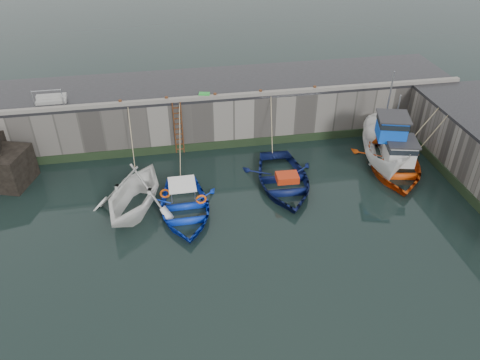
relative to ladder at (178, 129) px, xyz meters
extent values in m
plane|color=black|center=(2.00, -9.91, -1.59)|extent=(120.00, 120.00, 0.00)
cube|color=slate|center=(2.00, 2.59, -0.09)|extent=(30.00, 5.00, 3.00)
cube|color=black|center=(2.00, 2.59, 1.49)|extent=(30.00, 5.00, 0.16)
cube|color=slate|center=(2.00, 0.24, 1.67)|extent=(30.00, 0.30, 0.20)
cube|color=black|center=(2.00, 0.05, -1.34)|extent=(30.00, 0.08, 0.50)
cube|color=black|center=(13.96, -7.41, -1.34)|extent=(0.08, 15.00, 0.50)
cube|color=black|center=(-9.20, -1.51, -0.64)|extent=(2.96, 2.83, 1.90)
cylinder|color=#3F1E0F|center=(-0.22, 0.01, 0.01)|extent=(0.07, 0.07, 3.20)
cylinder|color=#3F1E0F|center=(0.22, 0.01, 0.01)|extent=(0.07, 0.07, 3.20)
cube|color=#3F1E0F|center=(0.00, -0.01, -1.34)|extent=(0.44, 0.06, 0.05)
cube|color=#3F1E0F|center=(0.00, -0.01, -1.01)|extent=(0.44, 0.06, 0.05)
cube|color=#3F1E0F|center=(0.00, -0.01, -0.68)|extent=(0.44, 0.06, 0.05)
cube|color=#3F1E0F|center=(0.00, -0.01, -0.35)|extent=(0.44, 0.06, 0.05)
cube|color=#3F1E0F|center=(0.00, -0.01, -0.02)|extent=(0.44, 0.06, 0.05)
cube|color=#3F1E0F|center=(0.00, -0.01, 0.31)|extent=(0.44, 0.06, 0.05)
cube|color=#3F1E0F|center=(0.00, -0.01, 0.64)|extent=(0.44, 0.06, 0.05)
cube|color=#3F1E0F|center=(0.00, -0.01, 0.97)|extent=(0.44, 0.06, 0.05)
cube|color=#3F1E0F|center=(0.00, -0.01, 1.30)|extent=(0.44, 0.06, 0.05)
imported|color=white|center=(-2.51, -5.02, -1.59)|extent=(5.95, 6.34, 2.68)
imported|color=#0C30BB|center=(-0.19, -5.72, -1.59)|extent=(3.71, 5.16, 1.06)
imported|color=#0B1445|center=(5.11, -4.29, -1.59)|extent=(4.23, 5.75, 1.16)
imported|color=white|center=(11.20, -3.08, -0.79)|extent=(3.79, 6.35, 2.30)
cube|color=blue|center=(11.03, -3.65, 0.96)|extent=(1.76, 1.83, 1.20)
cube|color=black|center=(11.03, -3.65, 1.31)|extent=(1.83, 1.90, 0.28)
cube|color=#262628|center=(11.03, -3.65, 1.60)|extent=(2.00, 2.07, 0.08)
cylinder|color=#A5A8AD|center=(11.53, -1.92, 1.86)|extent=(0.08, 0.08, 3.00)
imported|color=#DE460B|center=(11.50, -3.79, -1.33)|extent=(5.49, 6.76, 1.23)
cube|color=silver|center=(11.36, -4.37, -0.11)|extent=(1.70, 1.78, 1.20)
cube|color=black|center=(11.36, -4.37, 0.24)|extent=(1.78, 1.85, 0.28)
cube|color=#262628|center=(11.36, -4.37, 0.53)|extent=(1.94, 2.02, 0.08)
cylinder|color=#A5A8AD|center=(11.77, -2.62, 0.79)|extent=(0.08, 0.08, 3.00)
cube|color=green|center=(1.61, 0.47, 1.70)|extent=(0.67, 0.48, 0.27)
cylinder|color=#A5A8AD|center=(-7.50, 0.69, 2.07)|extent=(0.05, 0.05, 1.00)
cylinder|color=#A5A8AD|center=(-6.00, 0.69, 2.07)|extent=(0.05, 0.05, 1.00)
cylinder|color=#A5A8AD|center=(-6.75, 0.69, 2.53)|extent=(1.50, 0.05, 0.05)
cube|color=gray|center=(-6.75, 1.19, 1.66)|extent=(1.60, 0.35, 0.18)
cube|color=gray|center=(-6.75, 1.54, 1.84)|extent=(1.60, 0.35, 0.18)
cylinder|color=#3F1E0F|center=(-3.00, 0.34, 1.71)|extent=(0.18, 0.18, 0.28)
cylinder|color=#3F1E0F|center=(-0.50, 0.34, 1.71)|extent=(0.18, 0.18, 0.28)
cylinder|color=#3F1E0F|center=(2.20, 0.34, 1.71)|extent=(0.18, 0.18, 0.28)
cylinder|color=#3F1E0F|center=(4.80, 0.34, 1.71)|extent=(0.18, 0.18, 0.28)
cylinder|color=#3F1E0F|center=(8.00, 0.34, 1.71)|extent=(0.18, 0.18, 0.28)
camera|label=1|loc=(-0.62, -23.77, 12.64)|focal=35.00mm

